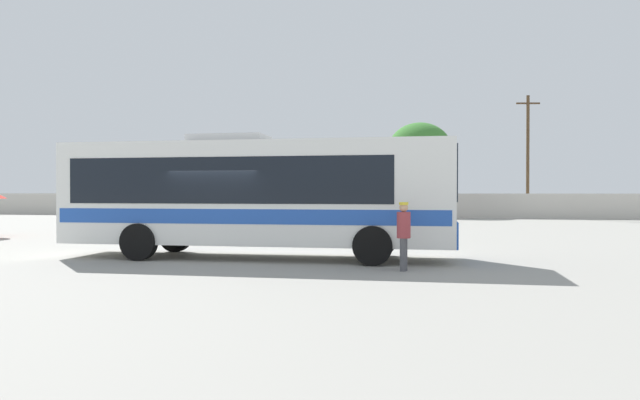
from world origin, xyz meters
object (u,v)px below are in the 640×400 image
(parked_car_leftmost_dark_blue, at_px, (218,208))
(roadside_tree_left, at_px, (165,161))
(utility_pole_near, at_px, (528,154))
(roadside_tree_midright, at_px, (420,150))
(parked_car_second_dark_blue, at_px, (292,208))
(parked_car_third_red, at_px, (387,209))
(roadside_tree_midleft, at_px, (266,163))
(attendant_by_bus_door, at_px, (404,232))
(coach_bus_white_blue, at_px, (253,192))

(parked_car_leftmost_dark_blue, xyz_separation_m, roadside_tree_left, (-9.07, 9.59, 4.03))
(utility_pole_near, height_order, roadside_tree_midright, utility_pole_near)
(parked_car_second_dark_blue, bearing_deg, parked_car_third_red, 4.37)
(parked_car_second_dark_blue, distance_m, roadside_tree_midleft, 12.57)
(attendant_by_bus_door, distance_m, roadside_tree_midright, 34.65)
(parked_car_second_dark_blue, bearing_deg, roadside_tree_midright, 42.75)
(parked_car_third_red, relative_size, roadside_tree_left, 0.64)
(parked_car_third_red, distance_m, roadside_tree_midleft, 16.18)
(utility_pole_near, bearing_deg, attendant_by_bus_door, -102.13)
(coach_bus_white_blue, height_order, parked_car_second_dark_blue, coach_bus_white_blue)
(roadside_tree_left, relative_size, roadside_tree_midleft, 1.00)
(roadside_tree_midright, bearing_deg, parked_car_second_dark_blue, -137.25)
(utility_pole_near, bearing_deg, coach_bus_white_blue, -110.45)
(parked_car_leftmost_dark_blue, xyz_separation_m, parked_car_third_red, (12.57, -0.25, 0.00))
(attendant_by_bus_door, height_order, roadside_tree_left, roadside_tree_left)
(coach_bus_white_blue, distance_m, utility_pole_near, 33.41)
(parked_car_second_dark_blue, distance_m, roadside_tree_midright, 12.61)
(coach_bus_white_blue, xyz_separation_m, parked_car_third_red, (1.48, 24.87, -1.13))
(utility_pole_near, bearing_deg, parked_car_third_red, -148.11)
(parked_car_leftmost_dark_blue, xyz_separation_m, roadside_tree_midright, (14.51, 7.21, 4.62))
(roadside_tree_left, xyz_separation_m, roadside_tree_midright, (23.58, -2.38, 0.59))
(coach_bus_white_blue, distance_m, parked_car_leftmost_dark_blue, 27.48)
(parked_car_leftmost_dark_blue, relative_size, parked_car_third_red, 1.10)
(coach_bus_white_blue, relative_size, roadside_tree_midleft, 1.71)
(parked_car_third_red, bearing_deg, parked_car_second_dark_blue, -175.63)
(roadside_tree_midright, bearing_deg, parked_car_third_red, -104.56)
(roadside_tree_left, distance_m, roadside_tree_midright, 23.71)
(parked_car_leftmost_dark_blue, bearing_deg, attendant_by_bus_door, -60.14)
(attendant_by_bus_door, relative_size, parked_car_leftmost_dark_blue, 0.36)
(roadside_tree_midright, bearing_deg, utility_pole_near, -7.95)
(coach_bus_white_blue, height_order, roadside_tree_midright, roadside_tree_midright)
(parked_car_second_dark_blue, bearing_deg, parked_car_leftmost_dark_blue, 172.61)
(parked_car_leftmost_dark_blue, relative_size, parked_car_second_dark_blue, 1.04)
(coach_bus_white_blue, bearing_deg, roadside_tree_left, 120.15)
(parked_car_leftmost_dark_blue, xyz_separation_m, parked_car_second_dark_blue, (5.88, -0.76, 0.02))
(roadside_tree_midright, bearing_deg, roadside_tree_midleft, 168.47)
(parked_car_leftmost_dark_blue, bearing_deg, parked_car_second_dark_blue, -7.39)
(parked_car_third_red, xyz_separation_m, utility_pole_near, (10.15, 6.32, 4.07))
(parked_car_leftmost_dark_blue, relative_size, roadside_tree_left, 0.70)
(roadside_tree_midleft, bearing_deg, parked_car_leftmost_dark_blue, -93.80)
(utility_pole_near, bearing_deg, roadside_tree_midright, 172.05)
(coach_bus_white_blue, height_order, attendant_by_bus_door, coach_bus_white_blue)
(attendant_by_bus_door, xyz_separation_m, roadside_tree_midleft, (-14.91, 37.17, 3.62))
(roadside_tree_left, bearing_deg, coach_bus_white_blue, -59.85)
(coach_bus_white_blue, distance_m, roadside_tree_midleft, 36.76)
(roadside_tree_midright, bearing_deg, roadside_tree_left, 174.24)
(utility_pole_near, relative_size, roadside_tree_midleft, 1.41)
(coach_bus_white_blue, xyz_separation_m, attendant_by_bus_door, (4.49, -2.02, -0.96))
(utility_pole_near, xyz_separation_m, roadside_tree_left, (-31.79, 3.52, -0.04))
(roadside_tree_left, bearing_deg, parked_car_second_dark_blue, -34.69)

